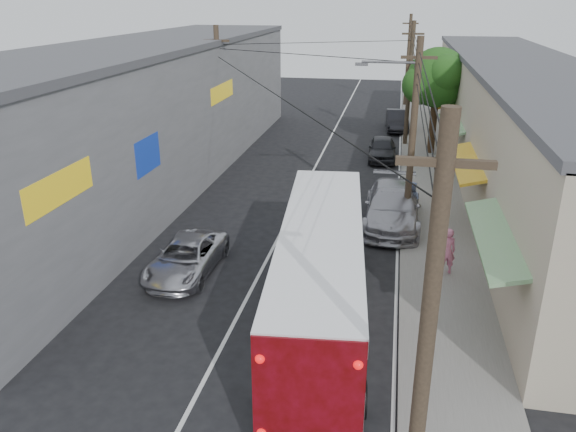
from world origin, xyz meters
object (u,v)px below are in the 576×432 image
at_px(parked_car_far, 397,120).
at_px(pedestrian_near, 447,251).
at_px(coach_bus, 321,274).
at_px(jeepney, 187,257).
at_px(parked_suv, 392,206).
at_px(parked_car_mid, 382,148).
at_px(pedestrian_far, 411,199).

distance_m(parked_car_far, pedestrian_near, 23.85).
height_order(coach_bus, pedestrian_near, coach_bus).
bearing_deg(parked_car_far, jeepney, -109.37).
bearing_deg(jeepney, parked_suv, 41.11).
relative_size(parked_car_mid, parked_car_far, 0.92).
height_order(parked_car_mid, pedestrian_near, pedestrian_near).
xyz_separation_m(jeepney, parked_car_mid, (6.40, 16.79, 0.07)).
distance_m(jeepney, pedestrian_far, 10.58).
bearing_deg(pedestrian_near, pedestrian_far, -88.90).
bearing_deg(coach_bus, pedestrian_near, 39.75).
relative_size(parked_suv, pedestrian_near, 3.38).
height_order(jeepney, parked_car_mid, parked_car_mid).
distance_m(parked_car_mid, parked_car_far, 8.54).
bearing_deg(parked_suv, coach_bus, -102.96).
bearing_deg(parked_car_far, parked_suv, -93.49).
distance_m(jeepney, parked_car_far, 26.30).
relative_size(jeepney, parked_car_far, 1.00).
height_order(coach_bus, jeepney, coach_bus).
distance_m(coach_bus, pedestrian_near, 5.66).
relative_size(coach_bus, pedestrian_near, 6.59).
xyz_separation_m(parked_car_mid, pedestrian_near, (2.78, -15.26, 0.29)).
bearing_deg(parked_car_mid, parked_suv, -87.40).
bearing_deg(jeepney, parked_car_far, 74.78).
xyz_separation_m(coach_bus, parked_car_far, (2.00, 27.73, -0.94)).
relative_size(jeepney, pedestrian_far, 2.67).
relative_size(coach_bus, parked_car_far, 2.56).
bearing_deg(parked_suv, pedestrian_near, -66.56).
xyz_separation_m(jeepney, parked_suv, (7.20, 6.14, 0.23)).
height_order(jeepney, parked_suv, parked_suv).
distance_m(jeepney, parked_car_mid, 17.97).
distance_m(parked_suv, pedestrian_far, 1.12).
relative_size(parked_suv, parked_car_far, 1.31).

